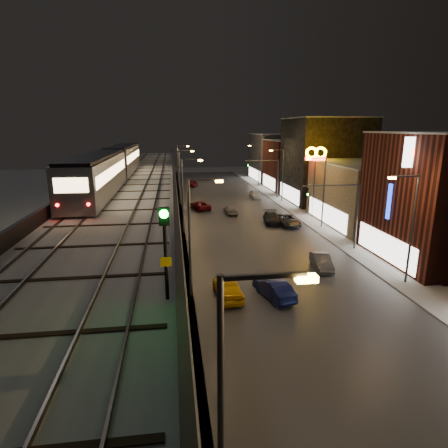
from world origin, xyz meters
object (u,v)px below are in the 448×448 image
car_onc_silver (321,262)px  car_onc_white (272,218)px  rail_signal (165,235)px  car_near_white (274,289)px  car_far_white (192,184)px  car_taxi (228,288)px  subway_train (113,165)px  car_onc_red (255,195)px  car_mid_dark (231,210)px  car_onc_dark (288,221)px  car_mid_silver (200,206)px  sign_citgo (417,170)px

car_onc_silver → car_onc_white: bearing=99.5°
car_onc_silver → rail_signal: bearing=-117.2°
car_near_white → car_onc_white: car_onc_white is taller
car_far_white → car_onc_white: bearing=121.4°
car_taxi → car_near_white: 3.46m
subway_train → car_far_white: (10.88, 37.27, -7.67)m
rail_signal → car_onc_red: (15.04, 53.51, -8.25)m
car_near_white → car_taxi: bearing=-24.1°
car_mid_dark → car_onc_white: size_ratio=0.85×
car_mid_dark → car_onc_red: 13.46m
car_far_white → subway_train: bearing=90.5°
car_onc_dark → car_mid_silver: bearing=127.7°
car_near_white → car_onc_red: (7.47, 40.47, 0.02)m
subway_train → car_onc_red: 31.39m
rail_signal → car_mid_dark: bearing=78.2°
subway_train → car_onc_white: 21.39m
car_mid_silver → car_onc_red: bearing=-162.8°
car_far_white → car_onc_dark: car_far_white is taller
car_far_white → sign_citgo: sign_citgo is taller
rail_signal → subway_train: bearing=101.3°
subway_train → car_onc_red: subway_train is taller
car_mid_dark → car_onc_silver: bearing=99.4°
subway_train → sign_citgo: sign_citgo is taller
car_mid_dark → car_far_white: car_far_white is taller
car_far_white → car_onc_red: car_onc_red is taller
car_near_white → car_mid_dark: bearing=-107.1°
car_near_white → car_onc_white: size_ratio=0.87×
car_mid_dark → sign_citgo: (11.88, -24.88, 8.48)m
car_onc_dark → sign_citgo: size_ratio=0.44×
car_mid_silver → car_onc_dark: bearing=112.3°
car_mid_dark → car_onc_dark: size_ratio=0.82×
car_onc_red → car_near_white: bearing=-100.3°
car_mid_silver → car_onc_dark: car_onc_dark is taller
car_taxi → car_mid_silver: 31.82m
car_taxi → car_onc_dark: 22.80m
car_near_white → sign_citgo: bearing=-178.9°
rail_signal → car_onc_dark: size_ratio=0.65×
car_near_white → car_onc_silver: 7.81m
rail_signal → car_mid_silver: bearing=84.6°
car_taxi → car_mid_silver: size_ratio=0.95×
sign_citgo → car_onc_dark: bearing=108.3°
car_taxi → car_onc_silver: car_taxi is taller
car_mid_silver → car_onc_dark: 15.89m
car_near_white → car_onc_dark: car_near_white is taller
car_taxi → car_onc_red: 41.36m
subway_train → car_near_white: size_ratio=8.48×
car_near_white → car_far_white: size_ratio=1.02×
subway_train → car_mid_dark: 19.59m
car_mid_silver → car_mid_dark: car_mid_silver is taller
rail_signal → car_onc_red: rail_signal is taller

